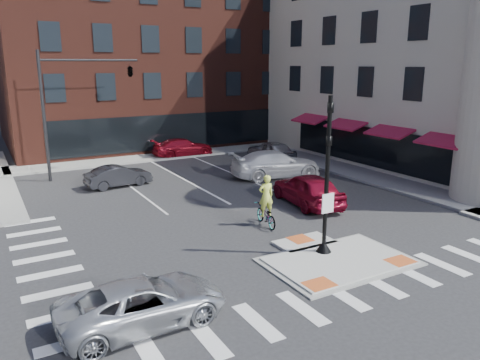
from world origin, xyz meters
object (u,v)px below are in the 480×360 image
red_sedan (308,189)px  bg_car_dark (118,176)px  silver_suv (143,303)px  bg_car_red (183,147)px  white_pickup (276,164)px  bg_car_silver (271,151)px  cyclist (266,209)px

red_sedan → bg_car_dark: size_ratio=1.28×
silver_suv → bg_car_red: bearing=-27.2°
white_pickup → bg_car_dark: bearing=83.5°
bg_car_silver → cyclist: bearing=56.0°
white_pickup → cyclist: (-5.64, -7.60, -0.06)m
red_sedan → bg_car_silver: 11.12m
silver_suv → white_pickup: (13.14, 12.92, 0.19)m
silver_suv → bg_car_dark: silver_suv is taller
bg_car_silver → bg_car_dark: bearing=7.8°
silver_suv → bg_car_dark: bearing=-14.8°
bg_car_dark → silver_suv: bearing=161.0°
bg_car_red → red_sedan: bearing=-176.4°
bg_car_dark → bg_car_red: bg_car_red is taller
red_sedan → bg_car_red: red_sedan is taller
bg_car_silver → bg_car_red: bg_car_silver is taller
red_sedan → bg_car_silver: size_ratio=1.05×
bg_car_red → silver_suv: bearing=156.4°
bg_car_dark → bg_car_silver: bg_car_silver is taller
bg_car_dark → cyclist: 11.00m
bg_car_dark → bg_car_red: 9.89m
bg_car_dark → bg_car_silver: (12.01, 1.62, 0.16)m
white_pickup → cyclist: cyclist is taller
white_pickup → bg_car_silver: bearing=-20.5°
silver_suv → cyclist: 9.19m
bg_car_red → cyclist: size_ratio=2.04×
bg_car_silver → bg_car_red: 7.24m
white_pickup → bg_car_dark: (-9.57, 2.67, -0.22)m
red_sedan → bg_car_dark: 11.46m
bg_car_red → bg_car_dark: bearing=136.0°
red_sedan → bg_car_dark: (-7.59, 8.59, -0.21)m
bg_car_dark → bg_car_silver: size_ratio=0.82×
silver_suv → red_sedan: red_sedan is taller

